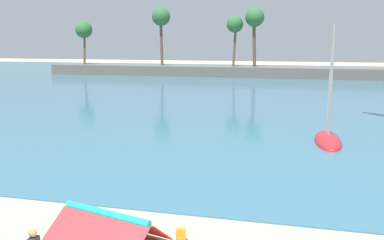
# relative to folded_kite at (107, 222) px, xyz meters

# --- Properties ---
(sea) EXTENTS (220.00, 103.20, 0.06)m
(sea) POSITION_rel_folded_kite_xyz_m (1.02, 54.35, -0.65)
(sea) COLOR #386B84
(sea) RESTS_ON ground
(palm_headland) EXTENTS (83.71, 6.00, 12.08)m
(palm_headland) POSITION_rel_folded_kite_xyz_m (-0.64, 65.97, 1.41)
(palm_headland) COLOR #605B54
(palm_headland) RESTS_ON ground
(folded_kite) EXTENTS (3.92, 3.12, 1.02)m
(folded_kite) POSITION_rel_folded_kite_xyz_m (0.00, 0.00, 0.00)
(folded_kite) COLOR red
(folded_kite) RESTS_ON ground
(backpack_by_trailer) EXTENTS (0.35, 0.34, 0.44)m
(backpack_by_trailer) POSITION_rel_folded_kite_xyz_m (2.20, 0.62, -0.47)
(backpack_by_trailer) COLOR orange
(backpack_by_trailer) RESTS_ON ground
(sailboat_near_shore) EXTENTS (1.88, 5.32, 7.59)m
(sailboat_near_shore) POSITION_rel_folded_kite_xyz_m (7.05, 16.36, 0.07)
(sailboat_near_shore) COLOR red
(sailboat_near_shore) RESTS_ON sea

